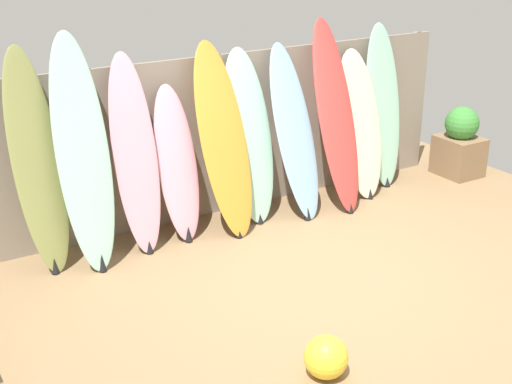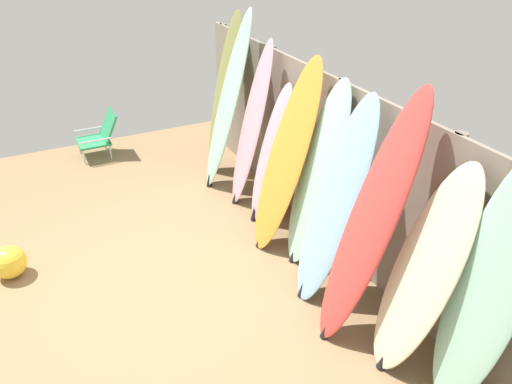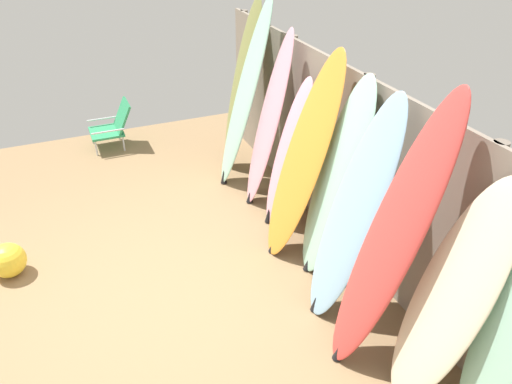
{
  "view_description": "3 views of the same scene",
  "coord_description": "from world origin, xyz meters",
  "views": [
    {
      "loc": [
        -3.6,
        -4.68,
        3.22
      ],
      "look_at": [
        -0.47,
        0.46,
        0.84
      ],
      "focal_mm": 50.0,
      "sensor_mm": 36.0,
      "label": 1
    },
    {
      "loc": [
        3.73,
        -0.74,
        3.19
      ],
      "look_at": [
        0.26,
        0.99,
        0.98
      ],
      "focal_mm": 35.0,
      "sensor_mm": 36.0,
      "label": 2
    },
    {
      "loc": [
        3.42,
        -0.45,
        3.13
      ],
      "look_at": [
        0.02,
        0.99,
        0.89
      ],
      "focal_mm": 35.0,
      "sensor_mm": 36.0,
      "label": 3
    }
  ],
  "objects": [
    {
      "name": "beach_chair",
      "position": [
        -3.3,
        0.22,
        0.32
      ],
      "size": [
        0.5,
        0.57,
        0.64
      ],
      "rotation": [
        0.0,
        0.0,
        0.04
      ],
      "color": "silver",
      "rests_on": "ground"
    },
    {
      "name": "surfboard_skyblue_6",
      "position": [
        0.69,
        1.54,
        0.94
      ],
      "size": [
        0.58,
        0.75,
        1.9
      ],
      "color": "#8CB7D6",
      "rests_on": "ground"
    },
    {
      "name": "surfboard_seafoam_5",
      "position": [
        0.19,
        1.68,
        0.93
      ],
      "size": [
        0.56,
        0.56,
        1.89
      ],
      "color": "#9ED6BC",
      "rests_on": "ground"
    },
    {
      "name": "ground",
      "position": [
        0.0,
        0.0,
        0.0
      ],
      "size": [
        7.68,
        7.68,
        0.0
      ],
      "primitive_type": "plane",
      "color": "#8E704C"
    },
    {
      "name": "surfboard_orange_4",
      "position": [
        -0.2,
        1.55,
        0.99
      ],
      "size": [
        0.61,
        0.76,
        2.0
      ],
      "color": "orange",
      "rests_on": "ground"
    },
    {
      "name": "surfboard_pink_3",
      "position": [
        -0.69,
        1.64,
        0.79
      ],
      "size": [
        0.44,
        0.51,
        1.6
      ],
      "color": "pink",
      "rests_on": "ground"
    },
    {
      "name": "surfboard_cream_8",
      "position": [
        1.7,
        1.64,
        0.86
      ],
      "size": [
        0.6,
        0.64,
        1.73
      ],
      "color": "beige",
      "rests_on": "ground"
    },
    {
      "name": "surfboard_pink_2",
      "position": [
        -1.15,
        1.63,
        0.97
      ],
      "size": [
        0.47,
        0.56,
        1.97
      ],
      "color": "pink",
      "rests_on": "ground"
    },
    {
      "name": "fence_back",
      "position": [
        -0.0,
        2.01,
        0.9
      ],
      "size": [
        6.08,
        0.11,
        1.8
      ],
      "color": "gray",
      "rests_on": "ground"
    },
    {
      "name": "surfboard_olive_0",
      "position": [
        -2.09,
        1.69,
        1.04
      ],
      "size": [
        0.53,
        0.58,
        2.12
      ],
      "color": "olive",
      "rests_on": "ground"
    },
    {
      "name": "surfboard_red_7",
      "position": [
        1.23,
        1.5,
        1.06
      ],
      "size": [
        0.47,
        0.81,
        2.14
      ],
      "color": "#D13D38",
      "rests_on": "ground"
    },
    {
      "name": "surfboard_seafoam_1",
      "position": [
        -1.69,
        1.57,
        1.1
      ],
      "size": [
        0.55,
        0.73,
        2.22
      ],
      "color": "#9ED6BC",
      "rests_on": "ground"
    },
    {
      "name": "beach_ball",
      "position": [
        -0.85,
        -1.17,
        0.17
      ],
      "size": [
        0.33,
        0.33,
        0.33
      ],
      "primitive_type": "sphere",
      "color": "yellow",
      "rests_on": "ground"
    }
  ]
}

